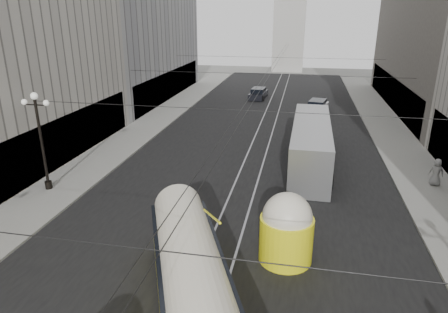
% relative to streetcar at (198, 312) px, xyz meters
% --- Properties ---
extents(road, '(20.00, 85.00, 0.02)m').
position_rel_streetcar_xyz_m(road, '(-0.50, 25.47, -1.69)').
color(road, black).
rests_on(road, ground).
extents(sidewalk_left, '(4.00, 72.00, 0.15)m').
position_rel_streetcar_xyz_m(sidewalk_left, '(-12.50, 28.97, -1.62)').
color(sidewalk_left, gray).
rests_on(sidewalk_left, ground).
extents(sidewalk_right, '(4.00, 72.00, 0.15)m').
position_rel_streetcar_xyz_m(sidewalk_right, '(11.50, 28.97, -1.62)').
color(sidewalk_right, gray).
rests_on(sidewalk_right, ground).
extents(rail_left, '(0.12, 85.00, 0.04)m').
position_rel_streetcar_xyz_m(rail_left, '(-1.25, 25.47, -1.69)').
color(rail_left, gray).
rests_on(rail_left, ground).
extents(rail_right, '(0.12, 85.00, 0.04)m').
position_rel_streetcar_xyz_m(rail_right, '(0.25, 25.47, -1.69)').
color(rail_right, gray).
rests_on(rail_right, ground).
extents(lamppost_left_mid, '(1.86, 0.44, 6.37)m').
position_rel_streetcar_xyz_m(lamppost_left_mid, '(-13.10, 10.97, 2.05)').
color(lamppost_left_mid, black).
rests_on(lamppost_left_mid, sidewalk_left).
extents(catenary, '(25.00, 72.00, 0.23)m').
position_rel_streetcar_xyz_m(catenary, '(-0.38, 24.46, 4.19)').
color(catenary, black).
rests_on(catenary, ground).
extents(streetcar, '(7.72, 14.71, 3.46)m').
position_rel_streetcar_xyz_m(streetcar, '(0.00, 0.00, 0.00)').
color(streetcar, '#FDF516').
rests_on(streetcar, ground).
extents(city_bus, '(3.02, 13.10, 3.32)m').
position_rel_streetcar_xyz_m(city_bus, '(3.77, 19.18, 0.13)').
color(city_bus, '#939598').
rests_on(city_bus, ground).
extents(sedan_white_far, '(2.89, 5.03, 1.49)m').
position_rel_streetcar_xyz_m(sedan_white_far, '(4.68, 36.79, -1.02)').
color(sedan_white_far, silver).
rests_on(sedan_white_far, ground).
extents(sedan_dark_far, '(2.28, 4.73, 1.45)m').
position_rel_streetcar_xyz_m(sedan_dark_far, '(-3.01, 43.51, -1.04)').
color(sedan_dark_far, black).
rests_on(sedan_dark_far, ground).
extents(pedestrian_sidewalk_right, '(0.99, 0.70, 1.86)m').
position_rel_streetcar_xyz_m(pedestrian_sidewalk_right, '(12.00, 16.51, -0.61)').
color(pedestrian_sidewalk_right, gray).
rests_on(pedestrian_sidewalk_right, sidewalk_right).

